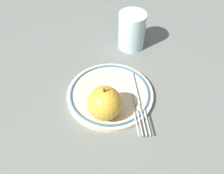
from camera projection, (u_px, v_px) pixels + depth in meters
name	position (u px, v px, depth m)	size (l,w,h in m)	color
ground_plane	(110.00, 96.00, 0.60)	(2.00, 2.00, 0.00)	slate
plate	(112.00, 95.00, 0.60)	(0.21, 0.21, 0.01)	beige
apple_red_whole	(105.00, 103.00, 0.52)	(0.07, 0.07, 0.08)	gold
fork	(136.00, 99.00, 0.57)	(0.19, 0.03, 0.00)	silver
drinking_glass	(132.00, 31.00, 0.69)	(0.08, 0.08, 0.10)	silver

